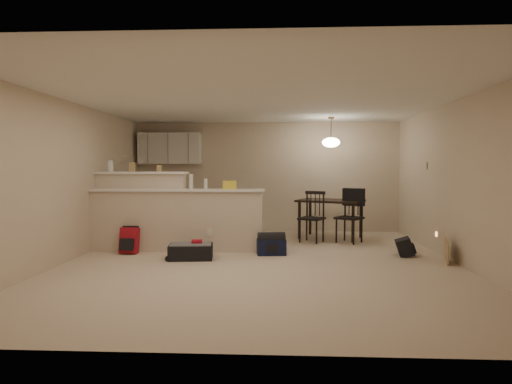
# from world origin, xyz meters

# --- Properties ---
(room) EXTENTS (7.00, 7.02, 2.50)m
(room) POSITION_xyz_m (0.00, 0.00, 1.25)
(room) COLOR beige
(room) RESTS_ON ground
(breakfast_bar) EXTENTS (3.08, 0.58, 1.39)m
(breakfast_bar) POSITION_xyz_m (-1.76, 0.98, 0.61)
(breakfast_bar) COLOR beige
(breakfast_bar) RESTS_ON ground
(upper_cabinets) EXTENTS (1.40, 0.34, 0.70)m
(upper_cabinets) POSITION_xyz_m (-2.20, 3.32, 1.90)
(upper_cabinets) COLOR white
(upper_cabinets) RESTS_ON room
(kitchen_counter) EXTENTS (1.80, 0.60, 0.90)m
(kitchen_counter) POSITION_xyz_m (-2.00, 3.19, 0.45)
(kitchen_counter) COLOR white
(kitchen_counter) RESTS_ON ground
(thermostat) EXTENTS (0.02, 0.12, 0.12)m
(thermostat) POSITION_xyz_m (2.98, 1.55, 1.50)
(thermostat) COLOR beige
(thermostat) RESTS_ON room
(jar) EXTENTS (0.10, 0.10, 0.20)m
(jar) POSITION_xyz_m (-2.76, 1.12, 1.49)
(jar) COLOR silver
(jar) RESTS_ON breakfast_bar
(cereal_box) EXTENTS (0.10, 0.07, 0.16)m
(cereal_box) POSITION_xyz_m (-2.35, 1.12, 1.47)
(cereal_box) COLOR tan
(cereal_box) RESTS_ON breakfast_bar
(small_box) EXTENTS (0.08, 0.06, 0.12)m
(small_box) POSITION_xyz_m (-1.86, 1.12, 1.45)
(small_box) COLOR tan
(small_box) RESTS_ON breakfast_bar
(bottle_a) EXTENTS (0.07, 0.07, 0.26)m
(bottle_a) POSITION_xyz_m (-1.24, 0.90, 1.22)
(bottle_a) COLOR silver
(bottle_a) RESTS_ON breakfast_bar
(bottle_b) EXTENTS (0.06, 0.06, 0.18)m
(bottle_b) POSITION_xyz_m (-0.99, 0.90, 1.18)
(bottle_b) COLOR silver
(bottle_b) RESTS_ON breakfast_bar
(bag_lump) EXTENTS (0.22, 0.18, 0.14)m
(bag_lump) POSITION_xyz_m (-0.57, 0.90, 1.16)
(bag_lump) COLOR tan
(bag_lump) RESTS_ON breakfast_bar
(dining_table) EXTENTS (1.51, 1.28, 0.80)m
(dining_table) POSITION_xyz_m (1.35, 2.49, 0.70)
(dining_table) COLOR black
(dining_table) RESTS_ON ground
(pendant_lamp) EXTENTS (0.36, 0.36, 0.62)m
(pendant_lamp) POSITION_xyz_m (1.35, 2.49, 1.99)
(pendant_lamp) COLOR brown
(pendant_lamp) RESTS_ON room
(dining_chair_near) EXTENTS (0.58, 0.57, 1.00)m
(dining_chair_near) POSITION_xyz_m (0.93, 1.95, 0.50)
(dining_chair_near) COLOR black
(dining_chair_near) RESTS_ON ground
(dining_chair_far) EXTENTS (0.62, 0.61, 1.03)m
(dining_chair_far) POSITION_xyz_m (1.65, 1.93, 0.52)
(dining_chair_far) COLOR black
(dining_chair_far) RESTS_ON ground
(suitcase) EXTENTS (0.73, 0.52, 0.23)m
(suitcase) POSITION_xyz_m (-1.12, 0.19, 0.12)
(suitcase) COLOR black
(suitcase) RESTS_ON ground
(red_backpack) EXTENTS (0.30, 0.20, 0.44)m
(red_backpack) POSITION_xyz_m (-2.26, 0.61, 0.22)
(red_backpack) COLOR #A81321
(red_backpack) RESTS_ON ground
(navy_duffel) EXTENTS (0.51, 0.32, 0.26)m
(navy_duffel) POSITION_xyz_m (0.16, 0.61, 0.13)
(navy_duffel) COLOR #101633
(navy_duffel) RESTS_ON ground
(black_daypack) EXTENTS (0.28, 0.36, 0.29)m
(black_daypack) POSITION_xyz_m (2.36, 0.61, 0.14)
(black_daypack) COLOR black
(black_daypack) RESTS_ON ground
(cardboard_sheet) EXTENTS (0.14, 0.47, 0.37)m
(cardboard_sheet) POSITION_xyz_m (2.85, 0.06, 0.18)
(cardboard_sheet) COLOR tan
(cardboard_sheet) RESTS_ON ground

